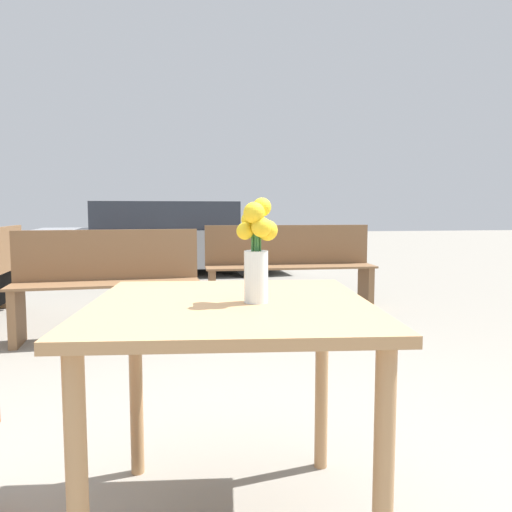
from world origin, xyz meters
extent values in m
cube|color=tan|center=(0.00, 0.00, 0.72)|extent=(0.92, 0.96, 0.03)
cylinder|color=tan|center=(-0.39, -0.34, 0.35)|extent=(0.05, 0.05, 0.71)
cylinder|color=tan|center=(0.32, -0.41, 0.35)|extent=(0.05, 0.05, 0.71)
cylinder|color=tan|center=(-0.32, 0.41, 0.35)|extent=(0.05, 0.05, 0.71)
cylinder|color=tan|center=(0.39, 0.34, 0.35)|extent=(0.05, 0.05, 0.71)
cylinder|color=silver|center=(0.07, -0.03, 0.81)|extent=(0.07, 0.07, 0.15)
cylinder|color=silver|center=(0.07, -0.03, 0.78)|extent=(0.06, 0.06, 0.09)
cylinder|color=#337038|center=(0.09, -0.03, 0.84)|extent=(0.01, 0.01, 0.19)
sphere|color=yellow|center=(0.11, -0.03, 0.95)|extent=(0.06, 0.06, 0.06)
cylinder|color=#337038|center=(0.08, -0.01, 0.87)|extent=(0.01, 0.01, 0.26)
sphere|color=yellow|center=(0.10, 0.00, 1.02)|extent=(0.06, 0.06, 0.06)
cylinder|color=#337038|center=(0.07, -0.01, 0.86)|extent=(0.01, 0.01, 0.22)
sphere|color=yellow|center=(0.06, 0.01, 0.98)|extent=(0.05, 0.05, 0.05)
cylinder|color=#337038|center=(0.06, -0.02, 0.84)|extent=(0.01, 0.01, 0.19)
sphere|color=yellow|center=(0.04, -0.02, 0.95)|extent=(0.05, 0.05, 0.05)
cylinder|color=#337038|center=(0.07, -0.03, 0.87)|extent=(0.01, 0.01, 0.24)
sphere|color=yellow|center=(0.06, -0.05, 1.00)|extent=(0.06, 0.06, 0.06)
cylinder|color=#337038|center=(0.08, -0.04, 0.85)|extent=(0.01, 0.01, 0.20)
sphere|color=yellow|center=(0.08, -0.06, 0.96)|extent=(0.06, 0.06, 0.06)
cube|color=brown|center=(-1.88, 3.92, 0.21)|extent=(0.33, 0.07, 0.43)
cube|color=brown|center=(-0.67, 2.46, 0.44)|extent=(1.44, 0.44, 0.02)
cube|color=brown|center=(-0.68, 2.62, 0.65)|extent=(1.42, 0.11, 0.40)
cube|color=brown|center=(-0.02, 2.49, 0.21)|extent=(0.08, 0.33, 0.43)
cube|color=brown|center=(-1.32, 2.42, 0.21)|extent=(0.08, 0.33, 0.43)
cube|color=brown|center=(0.99, 3.33, 0.44)|extent=(1.70, 0.41, 0.02)
cube|color=brown|center=(0.99, 3.49, 0.65)|extent=(1.69, 0.09, 0.40)
cube|color=brown|center=(1.77, 3.30, 0.21)|extent=(0.07, 0.33, 0.43)
cube|color=brown|center=(0.21, 3.35, 0.21)|extent=(0.07, 0.33, 0.43)
cube|color=gray|center=(-0.28, 6.55, 0.42)|extent=(3.99, 1.89, 0.56)
cube|color=#2D333D|center=(-0.28, 6.55, 0.91)|extent=(2.23, 1.66, 0.42)
cylinder|color=black|center=(0.88, 7.41, 0.30)|extent=(0.61, 0.21, 0.60)
cylinder|color=black|center=(0.97, 5.82, 0.30)|extent=(0.61, 0.21, 0.60)
cylinder|color=black|center=(-1.54, 7.28, 0.30)|extent=(0.61, 0.21, 0.60)
cylinder|color=black|center=(-1.45, 5.69, 0.30)|extent=(0.61, 0.21, 0.60)
camera|label=1|loc=(-0.17, -1.48, 1.01)|focal=35.00mm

